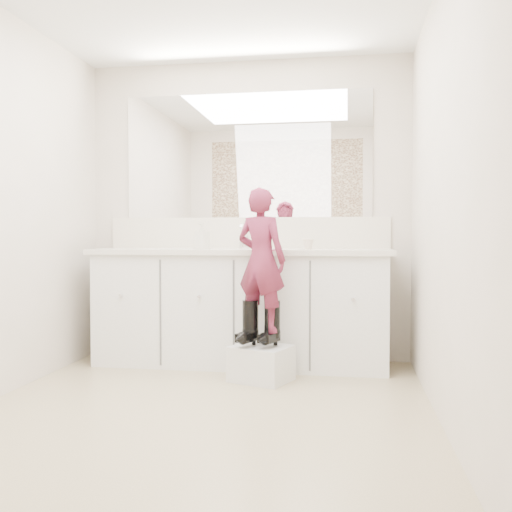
# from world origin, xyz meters

# --- Properties ---
(floor) EXTENTS (3.00, 3.00, 0.00)m
(floor) POSITION_xyz_m (0.00, 0.00, 0.00)
(floor) COLOR #8E815D
(floor) RESTS_ON ground
(wall_back) EXTENTS (2.60, 0.00, 2.60)m
(wall_back) POSITION_xyz_m (0.00, 1.50, 1.20)
(wall_back) COLOR beige
(wall_back) RESTS_ON floor
(wall_front) EXTENTS (2.60, 0.00, 2.60)m
(wall_front) POSITION_xyz_m (0.00, -1.50, 1.20)
(wall_front) COLOR beige
(wall_front) RESTS_ON floor
(wall_right) EXTENTS (0.00, 3.00, 3.00)m
(wall_right) POSITION_xyz_m (1.30, 0.00, 1.20)
(wall_right) COLOR beige
(wall_right) RESTS_ON floor
(vanity_cabinet) EXTENTS (2.20, 0.55, 0.85)m
(vanity_cabinet) POSITION_xyz_m (0.00, 1.23, 0.42)
(vanity_cabinet) COLOR silver
(vanity_cabinet) RESTS_ON floor
(countertop) EXTENTS (2.28, 0.58, 0.04)m
(countertop) POSITION_xyz_m (0.00, 1.21, 0.87)
(countertop) COLOR beige
(countertop) RESTS_ON vanity_cabinet
(backsplash) EXTENTS (2.28, 0.03, 0.25)m
(backsplash) POSITION_xyz_m (0.00, 1.49, 1.02)
(backsplash) COLOR beige
(backsplash) RESTS_ON countertop
(mirror) EXTENTS (2.00, 0.02, 1.00)m
(mirror) POSITION_xyz_m (0.00, 1.49, 1.64)
(mirror) COLOR white
(mirror) RESTS_ON wall_back
(dot_panel) EXTENTS (2.00, 0.01, 1.20)m
(dot_panel) POSITION_xyz_m (0.00, -1.49, 1.65)
(dot_panel) COLOR #472819
(dot_panel) RESTS_ON wall_front
(faucet) EXTENTS (0.08, 0.08, 0.10)m
(faucet) POSITION_xyz_m (0.00, 1.38, 0.94)
(faucet) COLOR silver
(faucet) RESTS_ON countertop
(cup) EXTENTS (0.11, 0.11, 0.08)m
(cup) POSITION_xyz_m (0.52, 1.18, 0.93)
(cup) COLOR beige
(cup) RESTS_ON countertop
(soap_bottle) EXTENTS (0.11, 0.11, 0.20)m
(soap_bottle) POSITION_xyz_m (-0.29, 1.17, 0.99)
(soap_bottle) COLOR beige
(soap_bottle) RESTS_ON countertop
(step_stool) EXTENTS (0.46, 0.43, 0.24)m
(step_stool) POSITION_xyz_m (0.23, 0.75, 0.12)
(step_stool) COLOR silver
(step_stool) RESTS_ON floor
(boot_left) EXTENTS (0.18, 0.23, 0.31)m
(boot_left) POSITION_xyz_m (0.16, 0.75, 0.39)
(boot_left) COLOR black
(boot_left) RESTS_ON step_stool
(boot_right) EXTENTS (0.18, 0.23, 0.31)m
(boot_right) POSITION_xyz_m (0.31, 0.75, 0.39)
(boot_right) COLOR black
(boot_right) RESTS_ON step_stool
(toddler) EXTENTS (0.42, 0.35, 0.97)m
(toddler) POSITION_xyz_m (0.23, 0.75, 0.83)
(toddler) COLOR #A6335E
(toddler) RESTS_ON step_stool
(toothbrush) EXTENTS (0.13, 0.06, 0.06)m
(toothbrush) POSITION_xyz_m (0.30, 0.74, 0.89)
(toothbrush) COLOR #CC4F84
(toothbrush) RESTS_ON toddler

